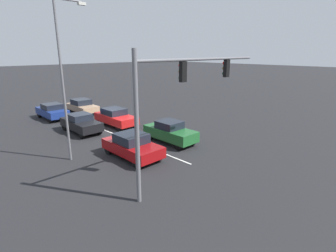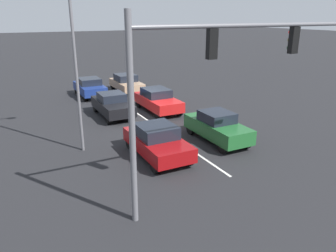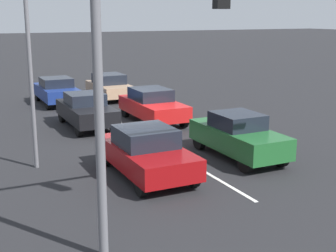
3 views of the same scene
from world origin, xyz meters
name	(u,v)px [view 1 (image 1 of 3)]	position (x,y,z in m)	size (l,w,h in m)	color
ground_plane	(107,131)	(0.00, 0.00, 0.00)	(240.00, 240.00, 0.00)	black
lane_stripe_left_divider	(118,136)	(0.00, 1.77, 0.01)	(0.12, 15.53, 0.01)	silver
car_maroon_midlane_front	(132,146)	(1.85, 6.17, 0.78)	(1.92, 4.23, 1.56)	maroon
car_darkgreen_leftlane_front	(170,132)	(-1.89, 5.78, 0.81)	(1.71, 4.22, 1.61)	#1E5928
car_black_midlane_second	(81,123)	(1.69, -1.17, 0.80)	(1.82, 4.23, 1.56)	black
car_red_leftlane_second	(116,117)	(-1.48, -0.83, 0.82)	(1.86, 4.47, 1.59)	red
car_tan_leftlane_third	(82,106)	(-1.73, -7.82, 0.76)	(1.87, 4.23, 1.51)	tan
car_navy_midlane_third	(52,111)	(1.62, -7.46, 0.79)	(1.86, 4.15, 1.54)	navy
traffic_signal_gantry	(179,90)	(2.17, 10.52, 4.79)	(8.84, 0.37, 6.66)	slate
street_lamp_right_shoulder	(65,73)	(4.70, 3.80, 5.33)	(1.88, 0.24, 9.41)	slate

